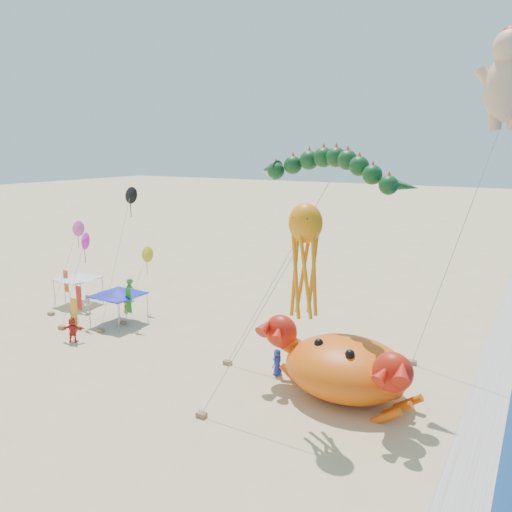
{
  "coord_description": "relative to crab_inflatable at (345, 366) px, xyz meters",
  "views": [
    {
      "loc": [
        13.57,
        -24.66,
        13.21
      ],
      "look_at": [
        -2.0,
        2.0,
        6.5
      ],
      "focal_mm": 35.0,
      "sensor_mm": 36.0,
      "label": 1
    }
  ],
  "objects": [
    {
      "name": "ground",
      "position": [
        -5.18,
        0.79,
        -1.76
      ],
      "size": [
        320.0,
        320.0,
        0.0
      ],
      "primitive_type": "plane",
      "color": "#D1B784",
      "rests_on": "ground"
    },
    {
      "name": "foam_strip",
      "position": [
        6.82,
        0.79,
        -1.76
      ],
      "size": [
        320.0,
        320.0,
        0.0
      ],
      "primitive_type": "plane",
      "color": "silver",
      "rests_on": "ground"
    },
    {
      "name": "small_kites",
      "position": [
        -21.28,
        3.65,
        4.38
      ],
      "size": [
        7.61,
        7.79,
        10.35
      ],
      "color": "gold",
      "rests_on": "ground"
    },
    {
      "name": "beachgoers",
      "position": [
        -19.41,
        2.45,
        -0.9
      ],
      "size": [
        19.39,
        10.63,
        1.89
      ],
      "color": "gold",
      "rests_on": "ground"
    },
    {
      "name": "octopus_kite",
      "position": [
        -1.24,
        -2.85,
        6.62
      ],
      "size": [
        5.27,
        3.71,
        10.72
      ],
      "color": "orange",
      "rests_on": "ground"
    },
    {
      "name": "feather_flags",
      "position": [
        -21.19,
        1.06,
        0.25
      ],
      "size": [
        9.12,
        5.14,
        3.2
      ],
      "color": "gray",
      "rests_on": "ground"
    },
    {
      "name": "canopy_white",
      "position": [
        -25.73,
        4.17,
        0.68
      ],
      "size": [
        3.34,
        3.34,
        2.71
      ],
      "color": "gray",
      "rests_on": "ground"
    },
    {
      "name": "crab_inflatable",
      "position": [
        0.0,
        0.0,
        0.0
      ],
      "size": [
        9.13,
        7.26,
        4.0
      ],
      "color": "#EF5A0C",
      "rests_on": "ground"
    },
    {
      "name": "dragon_kite",
      "position": [
        -2.64,
        3.17,
        10.03
      ],
      "size": [
        10.38,
        5.13,
        12.91
      ],
      "color": "#0F3A18",
      "rests_on": "ground"
    },
    {
      "name": "cherub_kite",
      "position": [
        5.85,
        7.84,
        15.3
      ],
      "size": [
        5.14,
        3.06,
        19.64
      ],
      "color": "#F0BA92",
      "rests_on": "ground"
    },
    {
      "name": "canopy_blue",
      "position": [
        -19.13,
        2.35,
        0.68
      ],
      "size": [
        3.61,
        3.61,
        2.71
      ],
      "color": "gray",
      "rests_on": "ground"
    }
  ]
}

